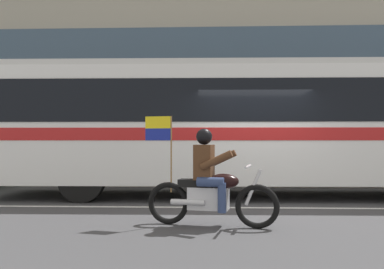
{
  "coord_description": "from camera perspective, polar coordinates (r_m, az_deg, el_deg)",
  "views": [
    {
      "loc": [
        -1.02,
        -9.08,
        1.34
      ],
      "look_at": [
        -1.37,
        -0.75,
        1.5
      ],
      "focal_mm": 38.34,
      "sensor_mm": 36.0,
      "label": 1
    }
  ],
  "objects": [
    {
      "name": "ground_plane",
      "position": [
        9.23,
        8.82,
        -9.47
      ],
      "size": [
        60.0,
        60.0,
        0.0
      ],
      "primitive_type": "plane",
      "color": "#3D3D3F"
    },
    {
      "name": "motorcycle_with_rider",
      "position": [
        6.62,
        2.5,
        -6.97
      ],
      "size": [
        2.16,
        0.73,
        1.78
      ],
      "color": "black",
      "rests_on": "ground_plane"
    },
    {
      "name": "sidewalk_curb",
      "position": [
        14.27,
        6.51,
        -6.22
      ],
      "size": [
        28.0,
        3.8,
        0.15
      ],
      "primitive_type": "cube",
      "color": "#B7B2A8",
      "rests_on": "ground_plane"
    },
    {
      "name": "transit_bus",
      "position": [
        10.35,
        8.9,
        1.89
      ],
      "size": [
        13.04,
        2.8,
        3.22
      ],
      "color": "white",
      "rests_on": "ground_plane"
    },
    {
      "name": "lane_center_stripe",
      "position": [
        8.64,
        9.28,
        -10.01
      ],
      "size": [
        26.6,
        0.14,
        0.01
      ],
      "primitive_type": "cube",
      "color": "silver",
      "rests_on": "ground_plane"
    }
  ]
}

